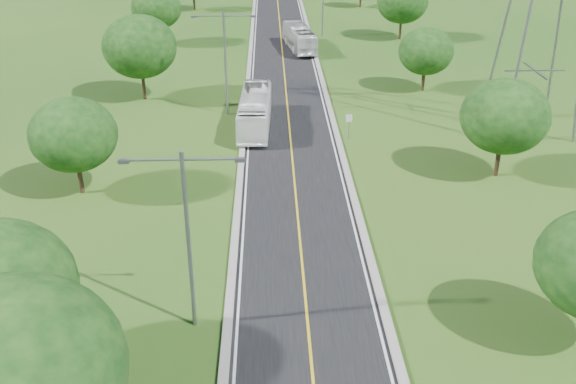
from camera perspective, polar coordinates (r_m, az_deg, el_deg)
The scene contains 16 objects.
ground at distance 78.56m, azimuth -0.35°, elevation 10.68°, with size 260.00×260.00×0.00m, color #1E4D15.
road at distance 84.33m, azimuth -0.46°, elevation 11.82°, with size 8.00×150.00×0.06m, color black.
curb_left at distance 84.32m, azimuth -3.41°, elevation 11.83°, with size 0.50×150.00×0.22m, color gray.
curb_right at distance 84.51m, azimuth 2.49°, elevation 11.89°, with size 0.50×150.00×0.22m, color gray.
speed_limit_sign at distance 57.55m, azimuth 5.44°, elevation 6.17°, with size 0.55×0.09×2.40m.
streetlight_near_left at distance 31.92m, azimuth -8.94°, elevation -3.15°, with size 5.90×0.25×10.00m.
streetlight_mid_left at distance 62.63m, azimuth -5.62°, elevation 12.03°, with size 5.90×0.25×10.00m.
tree_lb at distance 48.77m, azimuth -18.54°, elevation 4.85°, with size 6.30×6.30×7.33m.
tree_lc at distance 68.69m, azimuth -13.05°, elevation 12.48°, with size 7.56×7.56×8.79m.
tree_ld at distance 92.28m, azimuth -11.63°, elevation 15.74°, with size 6.72×6.72×7.82m.
tree_lf at distance 25.24m, azimuth -23.23°, elevation -14.61°, with size 7.98×7.98×9.28m.
tree_rb at distance 51.66m, azimuth 18.71°, elevation 6.39°, with size 6.72×6.72×7.82m.
tree_rc at distance 71.70m, azimuth 12.17°, elevation 12.12°, with size 5.88×5.88×6.84m.
tree_rd at distance 94.85m, azimuth 10.13°, elevation 16.34°, with size 7.14×7.14×8.30m.
bus_outbound at distance 88.26m, azimuth 1.01°, elevation 13.56°, with size 2.61×11.16×3.11m, color silver.
bus_inbound at distance 60.17m, azimuth -2.95°, elevation 7.24°, with size 2.69×11.51×3.20m, color white.
Camera 1 is at (-1.91, -15.49, 21.65)m, focal length 40.00 mm.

